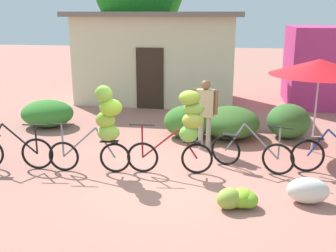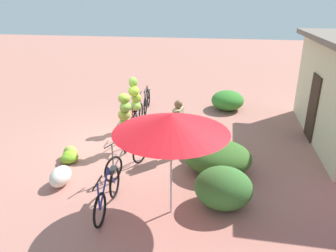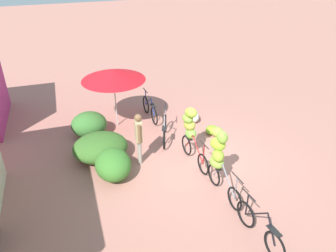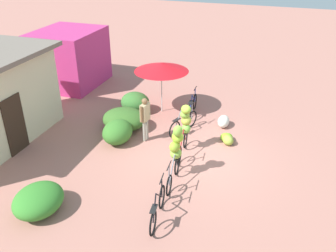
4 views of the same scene
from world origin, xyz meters
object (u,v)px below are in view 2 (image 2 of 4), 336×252
banana_pile_on_ground (70,155)px  person_bystander (178,123)px  bicycle_rightmost (108,194)px  produce_sack (61,176)px  bicycle_leftmost (147,101)px  bicycle_by_shop (127,159)px  bicycle_near_pile (136,100)px  market_umbrella (171,123)px  bicycle_center_loaded (126,116)px

banana_pile_on_ground → person_bystander: size_ratio=0.52×
bicycle_rightmost → produce_sack: bicycle_rightmost is taller
bicycle_leftmost → produce_sack: bearing=-6.3°
bicycle_by_shop → produce_sack: size_ratio=2.36×
bicycle_near_pile → bicycle_by_shop: bearing=11.8°
market_umbrella → bicycle_rightmost: bearing=-82.8°
market_umbrella → banana_pile_on_ground: size_ratio=2.59×
bicycle_near_pile → banana_pile_on_ground: bicycle_near_pile is taller
bicycle_rightmost → person_bystander: (-2.63, 1.03, 0.64)m
market_umbrella → person_bystander: size_ratio=1.34×
bicycle_rightmost → produce_sack: size_ratio=2.38×
bicycle_leftmost → bicycle_center_loaded: bearing=4.8°
market_umbrella → bicycle_center_loaded: bearing=-146.6°
market_umbrella → bicycle_near_pile: bearing=-155.5°
bicycle_leftmost → produce_sack: size_ratio=2.39×
bicycle_center_loaded → bicycle_by_shop: bicycle_center_loaded is taller
bicycle_near_pile → bicycle_leftmost: bearing=-176.5°
bicycle_near_pile → bicycle_rightmost: 4.58m
market_umbrella → banana_pile_on_ground: market_umbrella is taller
bicycle_rightmost → banana_pile_on_ground: bicycle_rightmost is taller
bicycle_rightmost → banana_pile_on_ground: bearing=-136.0°
person_bystander → bicycle_leftmost: bearing=-154.1°
bicycle_by_shop → banana_pile_on_ground: size_ratio=1.96×
person_bystander → banana_pile_on_ground: bearing=-74.8°
bicycle_leftmost → bicycle_near_pile: bicycle_near_pile is taller
bicycle_leftmost → bicycle_center_loaded: (3.52, 0.30, 0.64)m
bicycle_near_pile → person_bystander: bearing=42.8°
market_umbrella → produce_sack: size_ratio=3.13×
bicycle_leftmost → produce_sack: 5.73m
market_umbrella → bicycle_by_shop: 2.54m
market_umbrella → produce_sack: (-0.54, -2.72, -1.73)m
market_umbrella → bicycle_near_pile: size_ratio=1.24×
bicycle_leftmost → bicycle_center_loaded: bicycle_center_loaded is taller
bicycle_leftmost → bicycle_near_pile: 2.03m
bicycle_near_pile → person_bystander: 2.53m
market_umbrella → bicycle_by_shop: market_umbrella is taller
produce_sack → person_bystander: 3.22m
banana_pile_on_ground → bicycle_center_loaded: bearing=128.6°
market_umbrella → bicycle_by_shop: (-1.44, -1.37, -1.59)m
bicycle_by_shop → person_bystander: size_ratio=1.01×
bicycle_near_pile → bicycle_by_shop: bicycle_near_pile is taller
bicycle_leftmost → banana_pile_on_ground: bearing=-12.3°
person_bystander → bicycle_by_shop: bearing=-47.4°
bicycle_near_pile → produce_sack: (3.77, -0.75, -0.79)m
market_umbrella → banana_pile_on_ground: bearing=-118.9°
bicycle_leftmost → bicycle_rightmost: bicycle_leftmost is taller
bicycle_near_pile → produce_sack: bicycle_near_pile is taller
bicycle_leftmost → produce_sack: (5.69, -0.63, -0.14)m
bicycle_center_loaded → person_bystander: (0.26, 1.54, -0.00)m
bicycle_rightmost → market_umbrella: bearing=97.2°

